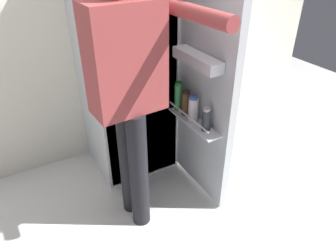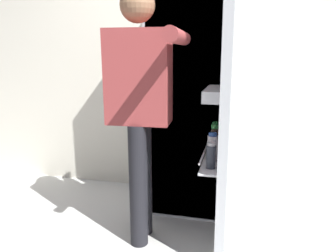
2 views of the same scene
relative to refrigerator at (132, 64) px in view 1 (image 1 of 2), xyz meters
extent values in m
plane|color=silver|center=(-0.03, -0.47, -0.89)|extent=(6.75, 6.75, 0.00)
cube|color=silver|center=(-0.03, 0.39, 0.32)|extent=(4.40, 0.10, 2.42)
cube|color=silver|center=(-0.03, 0.06, 0.00)|extent=(0.61, 0.56, 1.78)
cube|color=white|center=(-0.03, -0.22, 0.00)|extent=(0.57, 0.01, 1.74)
cube|color=white|center=(-0.03, -0.17, 0.06)|extent=(0.53, 0.09, 0.01)
cube|color=silver|center=(0.30, -0.52, -0.01)|extent=(0.06, 0.59, 1.71)
cube|color=white|center=(0.22, -0.52, -0.29)|extent=(0.11, 0.49, 0.01)
cylinder|color=silver|center=(0.17, -0.52, -0.23)|extent=(0.01, 0.47, 0.01)
cube|color=white|center=(0.22, -0.52, 0.16)|extent=(0.10, 0.42, 0.07)
cylinder|color=#333842|center=(0.22, -0.65, -0.21)|extent=(0.06, 0.06, 0.14)
cylinder|color=silver|center=(0.22, -0.65, -0.13)|extent=(0.05, 0.05, 0.02)
cylinder|color=brown|center=(0.22, -0.40, -0.20)|extent=(0.06, 0.06, 0.17)
cylinder|color=black|center=(0.22, -0.40, -0.11)|extent=(0.05, 0.05, 0.02)
cylinder|color=white|center=(0.22, -0.50, -0.20)|extent=(0.07, 0.07, 0.17)
cylinder|color=#335BB2|center=(0.22, -0.50, -0.11)|extent=(0.05, 0.05, 0.02)
cylinder|color=green|center=(0.22, -0.31, -0.19)|extent=(0.06, 0.06, 0.20)
cylinder|color=#195B28|center=(0.22, -0.31, -0.08)|extent=(0.05, 0.05, 0.02)
cylinder|color=#4C7F3D|center=(0.11, -0.17, 0.11)|extent=(0.08, 0.08, 0.08)
cylinder|color=black|center=(-0.26, -0.47, -0.47)|extent=(0.12, 0.12, 0.84)
cylinder|color=black|center=(-0.26, -0.62, -0.47)|extent=(0.12, 0.12, 0.84)
cube|color=#9E3D3D|center=(-0.26, -0.55, 0.25)|extent=(0.42, 0.24, 0.60)
cylinder|color=#9E3D3D|center=(-0.27, -0.34, 0.23)|extent=(0.08, 0.08, 0.56)
cylinder|color=#9E3D3D|center=(0.03, -0.73, 0.49)|extent=(0.11, 0.57, 0.08)
camera|label=1|loc=(-0.85, -2.04, 0.81)|focal=33.48mm
camera|label=2|loc=(0.39, -2.49, 0.40)|focal=33.88mm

